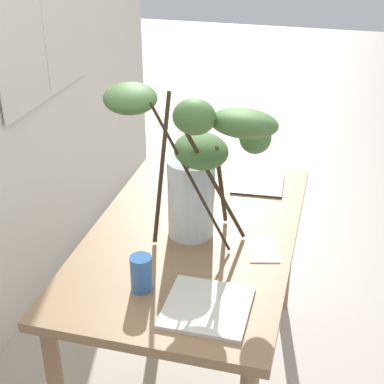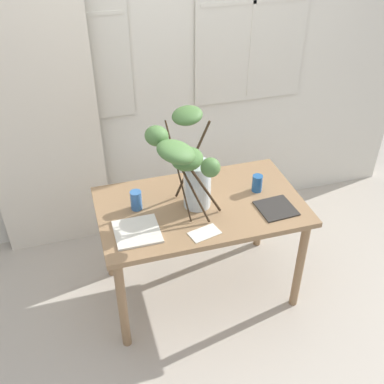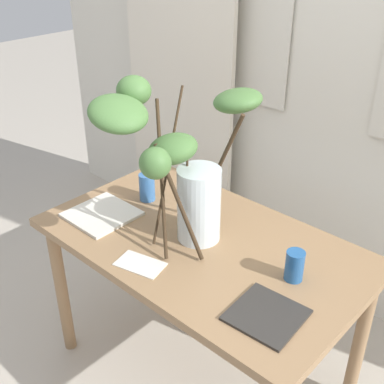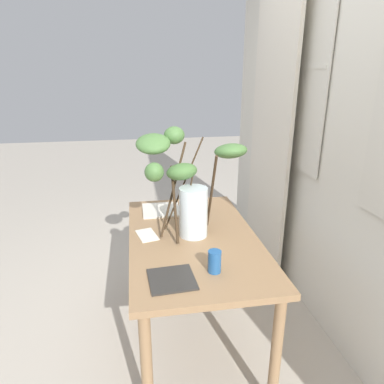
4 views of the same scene
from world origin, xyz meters
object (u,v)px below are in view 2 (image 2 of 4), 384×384
at_px(vase_with_branches, 189,165).
at_px(drinking_glass_blue_right, 257,183).
at_px(plate_square_left, 137,232).
at_px(dining_table, 200,216).
at_px(plate_square_right, 276,208).
at_px(drinking_glass_blue_left, 136,200).

relative_size(vase_with_branches, drinking_glass_blue_right, 5.91).
bearing_deg(plate_square_left, dining_table, 19.75).
bearing_deg(plate_square_right, dining_table, 157.69).
bearing_deg(plate_square_right, drinking_glass_blue_left, 163.17).
relative_size(dining_table, drinking_glass_blue_right, 11.29).
distance_m(plate_square_left, plate_square_right, 0.86).
height_order(drinking_glass_blue_left, plate_square_left, drinking_glass_blue_left).
height_order(drinking_glass_blue_left, plate_square_right, drinking_glass_blue_left).
height_order(drinking_glass_blue_left, drinking_glass_blue_right, drinking_glass_blue_left).
relative_size(dining_table, vase_with_branches, 1.91).
bearing_deg(vase_with_branches, drinking_glass_blue_right, 8.13).
height_order(vase_with_branches, plate_square_right, vase_with_branches).
bearing_deg(drinking_glass_blue_right, plate_square_left, -166.76).
xyz_separation_m(dining_table, vase_with_branches, (-0.08, -0.03, 0.41)).
distance_m(dining_table, plate_square_left, 0.47).
distance_m(dining_table, vase_with_branches, 0.42).
distance_m(drinking_glass_blue_left, plate_square_left, 0.23).
relative_size(drinking_glass_blue_left, drinking_glass_blue_right, 1.10).
xyz_separation_m(drinking_glass_blue_left, drinking_glass_blue_right, (0.78, -0.03, -0.01)).
bearing_deg(plate_square_left, vase_with_branches, 19.79).
distance_m(vase_with_branches, plate_square_right, 0.61).
bearing_deg(dining_table, plate_square_right, -22.31).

